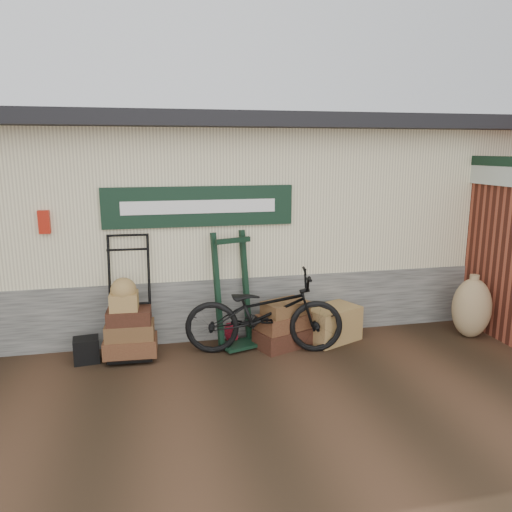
{
  "coord_description": "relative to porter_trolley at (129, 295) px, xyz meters",
  "views": [
    {
      "loc": [
        -1.01,
        -5.83,
        2.71
      ],
      "look_at": [
        0.48,
        0.9,
        1.24
      ],
      "focal_mm": 35.0,
      "sensor_mm": 36.0,
      "label": 1
    }
  ],
  "objects": [
    {
      "name": "suitcase_stack",
      "position": [
        2.07,
        -0.18,
        -0.49
      ],
      "size": [
        0.87,
        0.71,
        0.66
      ],
      "primitive_type": null,
      "rotation": [
        0.0,
        0.0,
        0.37
      ],
      "color": "#321B10",
      "rests_on": "ground"
    },
    {
      "name": "bicycle",
      "position": [
        1.76,
        -0.31,
        -0.2
      ],
      "size": [
        1.12,
        2.24,
        1.24
      ],
      "primitive_type": "imported",
      "rotation": [
        0.0,
        0.0,
        1.39
      ],
      "color": "black",
      "rests_on": "ground"
    },
    {
      "name": "green_barrow",
      "position": [
        1.4,
        0.02,
        -0.02
      ],
      "size": [
        0.7,
        0.64,
        1.6
      ],
      "primitive_type": null,
      "rotation": [
        0.0,
        0.0,
        0.31
      ],
      "color": "black",
      "rests_on": "ground"
    },
    {
      "name": "burlap_sack_left",
      "position": [
        4.85,
        -0.43,
        -0.38
      ],
      "size": [
        0.69,
        0.64,
        0.89
      ],
      "primitive_type": "ellipsoid",
      "rotation": [
        0.0,
        0.0,
        -0.38
      ],
      "color": "olive",
      "rests_on": "ground"
    },
    {
      "name": "ground",
      "position": [
        1.28,
        -0.72,
        -0.82
      ],
      "size": [
        80.0,
        80.0,
        0.0
      ],
      "primitive_type": "plane",
      "color": "black",
      "rests_on": "ground"
    },
    {
      "name": "brick_outbuilding",
      "position": [
        5.98,
        0.47,
        0.48
      ],
      "size": [
        1.71,
        4.51,
        2.62
      ],
      "color": "maroon",
      "rests_on": "ground"
    },
    {
      "name": "porter_trolley",
      "position": [
        0.0,
        0.0,
        0.0
      ],
      "size": [
        0.86,
        0.66,
        1.65
      ],
      "primitive_type": null,
      "rotation": [
        0.0,
        0.0,
        -0.05
      ],
      "color": "black",
      "rests_on": "ground"
    },
    {
      "name": "black_trunk",
      "position": [
        -0.57,
        -0.14,
        -0.66
      ],
      "size": [
        0.35,
        0.31,
        0.32
      ],
      "primitive_type": "cube",
      "rotation": [
        0.0,
        0.0,
        0.11
      ],
      "color": "black",
      "rests_on": "ground"
    },
    {
      "name": "station_building",
      "position": [
        1.28,
        2.02,
        0.79
      ],
      "size": [
        14.4,
        4.1,
        3.2
      ],
      "color": "#4C4C47",
      "rests_on": "ground"
    },
    {
      "name": "wicker_hamper",
      "position": [
        2.82,
        -0.11,
        -0.58
      ],
      "size": [
        0.9,
        0.76,
        0.5
      ],
      "primitive_type": "cube",
      "rotation": [
        0.0,
        0.0,
        0.42
      ],
      "color": "olive",
      "rests_on": "ground"
    }
  ]
}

